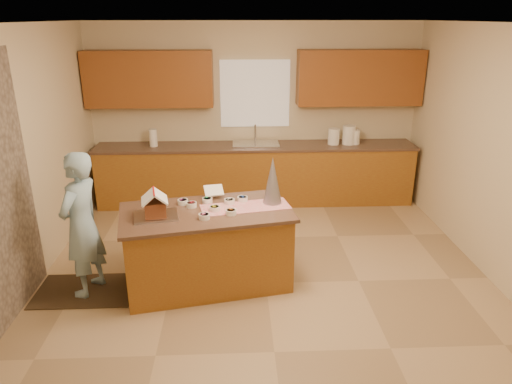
% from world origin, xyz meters
% --- Properties ---
extents(floor, '(5.50, 5.50, 0.00)m').
position_xyz_m(floor, '(0.00, 0.00, 0.00)').
color(floor, tan).
rests_on(floor, ground).
extents(ceiling, '(5.50, 5.50, 0.00)m').
position_xyz_m(ceiling, '(0.00, 0.00, 2.70)').
color(ceiling, silver).
rests_on(ceiling, floor).
extents(wall_back, '(5.50, 5.50, 0.00)m').
position_xyz_m(wall_back, '(0.00, 2.75, 1.35)').
color(wall_back, beige).
rests_on(wall_back, floor).
extents(wall_front, '(5.50, 5.50, 0.00)m').
position_xyz_m(wall_front, '(0.00, -2.75, 1.35)').
color(wall_front, beige).
rests_on(wall_front, floor).
extents(wall_left, '(5.50, 5.50, 0.00)m').
position_xyz_m(wall_left, '(-2.50, 0.00, 1.35)').
color(wall_left, beige).
rests_on(wall_left, floor).
extents(wall_right, '(5.50, 5.50, 0.00)m').
position_xyz_m(wall_right, '(2.50, 0.00, 1.35)').
color(wall_right, beige).
rests_on(wall_right, floor).
extents(window_curtain, '(1.05, 0.03, 1.00)m').
position_xyz_m(window_curtain, '(0.00, 2.72, 1.65)').
color(window_curtain, white).
rests_on(window_curtain, wall_back).
extents(back_counter_base, '(4.80, 0.60, 0.88)m').
position_xyz_m(back_counter_base, '(0.00, 2.45, 0.44)').
color(back_counter_base, '#8B5E1C').
rests_on(back_counter_base, floor).
extents(back_counter_top, '(4.85, 0.63, 0.04)m').
position_xyz_m(back_counter_top, '(0.00, 2.45, 0.90)').
color(back_counter_top, brown).
rests_on(back_counter_top, back_counter_base).
extents(upper_cabinet_left, '(1.85, 0.35, 0.80)m').
position_xyz_m(upper_cabinet_left, '(-1.55, 2.57, 1.90)').
color(upper_cabinet_left, brown).
rests_on(upper_cabinet_left, wall_back).
extents(upper_cabinet_right, '(1.85, 0.35, 0.80)m').
position_xyz_m(upper_cabinet_right, '(1.55, 2.57, 1.90)').
color(upper_cabinet_right, brown).
rests_on(upper_cabinet_right, wall_back).
extents(sink, '(0.70, 0.45, 0.12)m').
position_xyz_m(sink, '(0.00, 2.45, 0.89)').
color(sink, silver).
rests_on(sink, back_counter_top).
extents(faucet, '(0.03, 0.03, 0.28)m').
position_xyz_m(faucet, '(0.00, 2.63, 1.06)').
color(faucet, silver).
rests_on(faucet, back_counter_top).
extents(island_base, '(1.81, 1.15, 0.82)m').
position_xyz_m(island_base, '(-0.63, 0.04, 0.41)').
color(island_base, '#8B5E1C').
rests_on(island_base, floor).
extents(island_top, '(1.90, 1.24, 0.04)m').
position_xyz_m(island_top, '(-0.63, 0.04, 0.84)').
color(island_top, brown).
rests_on(island_top, island_base).
extents(table_runner, '(0.98, 0.51, 0.01)m').
position_xyz_m(table_runner, '(-0.22, 0.12, 0.86)').
color(table_runner, '#B40C24').
rests_on(table_runner, island_top).
extents(baking_tray, '(0.48, 0.40, 0.02)m').
position_xyz_m(baking_tray, '(-1.12, -0.10, 0.87)').
color(baking_tray, silver).
rests_on(baking_tray, island_top).
extents(cookbook, '(0.23, 0.20, 0.09)m').
position_xyz_m(cookbook, '(-0.56, 0.42, 0.94)').
color(cookbook, white).
rests_on(cookbook, island_top).
extents(tinsel_tree, '(0.24, 0.24, 0.51)m').
position_xyz_m(tinsel_tree, '(0.08, 0.23, 1.12)').
color(tinsel_tree, '#B7B9C4').
rests_on(tinsel_tree, island_top).
extents(rug, '(1.04, 0.68, 0.01)m').
position_xyz_m(rug, '(-1.93, -0.07, 0.01)').
color(rug, black).
rests_on(rug, floor).
extents(boy, '(0.52, 0.64, 1.53)m').
position_xyz_m(boy, '(-1.88, -0.07, 0.77)').
color(boy, '#8FB5CB').
rests_on(boy, rug).
extents(canister_a, '(0.17, 0.17, 0.24)m').
position_xyz_m(canister_a, '(1.19, 2.45, 1.04)').
color(canister_a, white).
rests_on(canister_a, back_counter_top).
extents(canister_b, '(0.20, 0.20, 0.28)m').
position_xyz_m(canister_b, '(1.42, 2.45, 1.06)').
color(canister_b, white).
rests_on(canister_b, back_counter_top).
extents(canister_c, '(0.15, 0.15, 0.22)m').
position_xyz_m(canister_c, '(1.51, 2.45, 1.03)').
color(canister_c, white).
rests_on(canister_c, back_counter_top).
extents(paper_towel, '(0.12, 0.12, 0.26)m').
position_xyz_m(paper_towel, '(-1.54, 2.45, 1.05)').
color(paper_towel, white).
rests_on(paper_towel, back_counter_top).
extents(gingerbread_house, '(0.30, 0.31, 0.26)m').
position_xyz_m(gingerbread_house, '(-1.12, -0.10, 0.98)').
color(gingerbread_house, brown).
rests_on(gingerbread_house, baking_tray).
extents(candy_bowls, '(0.75, 0.57, 0.05)m').
position_xyz_m(candy_bowls, '(-0.56, 0.12, 0.89)').
color(candy_bowls, blue).
rests_on(candy_bowls, island_top).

